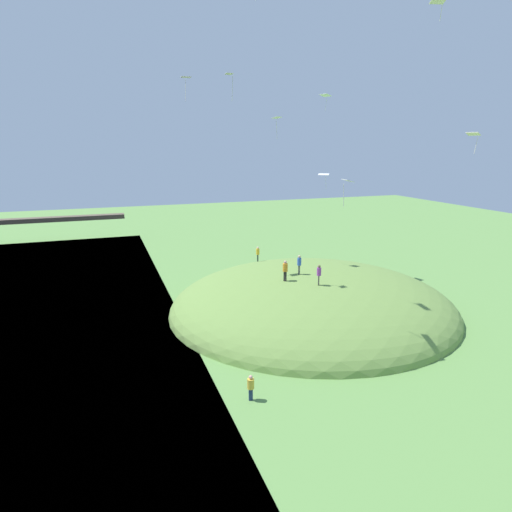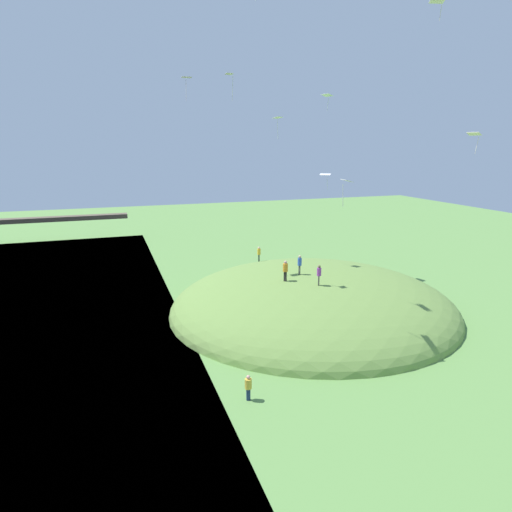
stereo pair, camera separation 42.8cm
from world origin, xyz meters
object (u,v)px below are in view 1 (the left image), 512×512
Objects in this scene: kite_1 at (324,175)px; kite_5 at (348,182)px; person_near_shore at (285,268)px; person_walking_path at (251,385)px; kite_2 at (230,77)px; kite_4 at (325,96)px; kite_6 at (186,79)px; kite_8 at (277,119)px; person_with_child at (319,272)px; kite_0 at (474,135)px; kite_3 at (438,1)px; person_watching_kites at (299,262)px; person_on_hilltop at (258,252)px.

kite_5 reaches higher than kite_1.
person_near_shore is 10.92m from kite_5.
kite_2 is (2.73, 12.64, 19.24)m from person_walking_path.
kite_1 is 8.76m from kite_4.
kite_6 reaches higher than kite_8.
kite_0 is at bearing -92.58° from person_with_child.
kite_8 is at bearing 88.06° from kite_5.
kite_3 is at bearing -128.29° from person_with_child.
kite_8 is (-0.49, 8.53, 12.90)m from person_with_child.
kite_0 is (11.56, -7.68, 11.14)m from person_near_shore.
person_with_child is at bearing 79.81° from kite_5.
kite_0 is 0.91× the size of kite_4.
person_walking_path is 25.81m from kite_3.
kite_8 reaches higher than person_near_shore.
kite_1 is 16.47m from kite_2.
kite_2 reaches higher than person_with_child.
person_with_child is at bearing 53.96° from person_watching_kites.
kite_0 is at bearing -55.29° from kite_8.
kite_4 is 0.85× the size of kite_6.
kite_8 is at bearing 68.55° from person_walking_path.
person_with_child is at bearing 113.09° from kite_3.
kite_3 is 0.72× the size of kite_6.
person_walking_path is at bearing -116.53° from kite_8.
kite_6 is (-15.12, -2.94, 8.50)m from kite_1.
kite_2 is 4.89m from kite_6.
kite_3 is at bearing -48.49° from kite_2.
kite_1 is (6.93, -1.66, 8.34)m from person_on_hilltop.
kite_1 is at bearing 57.43° from person_walking_path.
person_on_hilltop is at bearing 57.57° from kite_2.
person_watching_kites reaches higher than person_walking_path.
kite_5 is at bearing -161.58° from person_with_child.
kite_5 reaches higher than person_with_child.
kite_5 reaches higher than person_near_shore.
person_with_child is at bearing -118.43° from kite_4.
kite_5 is 17.29m from kite_6.
kite_6 reaches higher than person_on_hilltop.
person_watching_kites is at bearing -140.69° from person_on_hilltop.
kite_1 is at bearing 81.91° from kite_3.
person_on_hilltop is at bearing 139.68° from person_near_shore.
kite_1 is at bearing -115.51° from kite_4.
kite_4 is (3.78, 20.69, -3.12)m from kite_3.
kite_6 is at bearing 144.59° from kite_0.
kite_3 reaches higher than person_with_child.
kite_1 is 0.82× the size of kite_8.
kite_4 is at bearing 34.96° from kite_2.
kite_3 is at bearing -76.92° from kite_8.
kite_0 is 10.78m from kite_5.
kite_1 is 0.90× the size of kite_5.
person_near_shore is 0.98× the size of kite_5.
kite_5 is 0.91× the size of kite_8.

